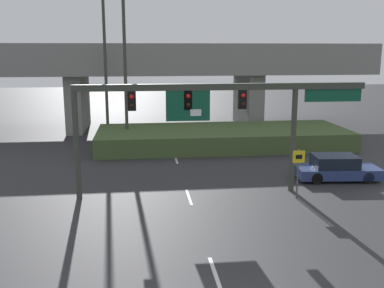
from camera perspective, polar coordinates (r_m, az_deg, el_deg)
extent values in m
cube|color=silver|center=(15.44, 2.97, -16.15)|extent=(0.14, 2.40, 0.01)
cube|color=silver|center=(22.68, -0.40, -6.73)|extent=(0.14, 2.40, 0.01)
cube|color=silver|center=(30.27, -2.05, -1.94)|extent=(0.14, 2.40, 0.01)
cube|color=silver|center=(38.00, -3.02, 0.92)|extent=(0.14, 2.40, 0.01)
cylinder|color=#383D33|center=(22.47, -14.46, 0.12)|extent=(0.28, 0.28, 5.62)
cylinder|color=#383D33|center=(23.58, 12.73, 0.75)|extent=(0.28, 0.28, 5.62)
cube|color=#383D33|center=(22.26, 4.07, 7.26)|extent=(14.45, 0.32, 0.32)
cube|color=black|center=(21.94, -7.65, 5.45)|extent=(0.40, 0.28, 0.95)
sphere|color=red|center=(21.75, -7.67, 5.96)|extent=(0.22, 0.22, 0.22)
sphere|color=black|center=(21.79, -7.64, 4.84)|extent=(0.22, 0.22, 0.22)
cube|color=black|center=(22.06, -0.54, 5.59)|extent=(0.40, 0.28, 0.95)
sphere|color=red|center=(21.87, -0.49, 6.10)|extent=(0.22, 0.22, 0.22)
sphere|color=black|center=(21.92, -0.49, 4.99)|extent=(0.22, 0.22, 0.22)
cube|color=black|center=(22.51, 6.39, 5.65)|extent=(0.40, 0.28, 0.95)
sphere|color=red|center=(22.32, 6.50, 6.14)|extent=(0.22, 0.22, 0.22)
sphere|color=black|center=(22.37, 6.47, 5.05)|extent=(0.22, 0.22, 0.22)
cube|color=#0F4C33|center=(22.00, -0.51, 4.87)|extent=(2.16, 0.08, 1.49)
cube|color=white|center=(22.03, 0.48, 4.00)|extent=(0.54, 0.03, 0.33)
cube|color=#0F4C33|center=(23.94, 17.48, 5.92)|extent=(2.97, 0.07, 0.64)
cylinder|color=#4C4C4C|center=(22.70, 13.27, -3.76)|extent=(0.08, 0.08, 2.49)
cube|color=yellow|center=(22.44, 13.42, -1.59)|extent=(0.60, 0.03, 0.60)
cube|color=black|center=(22.43, 13.43, -1.60)|extent=(0.33, 0.01, 0.21)
cylinder|color=#383D33|center=(37.01, -11.03, 11.96)|extent=(0.24, 0.24, 14.82)
cylinder|color=#383D33|center=(33.85, -8.59, 12.87)|extent=(0.24, 0.24, 15.76)
cube|color=gray|center=(42.14, -3.55, 10.14)|extent=(37.54, 8.63, 1.78)
cube|color=gray|center=(38.02, -3.22, 11.97)|extent=(37.54, 0.40, 0.90)
cube|color=gray|center=(42.70, -14.28, 5.22)|extent=(1.40, 6.90, 5.06)
cube|color=gray|center=(43.57, 7.10, 5.63)|extent=(1.40, 6.90, 5.06)
cube|color=#42562D|center=(34.25, 3.88, 0.83)|extent=(18.79, 6.81, 1.34)
cube|color=navy|center=(26.82, 17.97, -3.38)|extent=(4.75, 2.26, 0.57)
cube|color=black|center=(26.60, 17.68, -2.09)|extent=(2.53, 1.89, 0.68)
cylinder|color=black|center=(28.11, 20.12, -3.10)|extent=(0.66, 0.27, 0.64)
cylinder|color=black|center=(26.63, 21.46, -4.02)|extent=(0.66, 0.27, 0.64)
cylinder|color=black|center=(27.17, 14.51, -3.25)|extent=(0.66, 0.27, 0.64)
cylinder|color=black|center=(25.63, 15.56, -4.23)|extent=(0.66, 0.27, 0.64)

